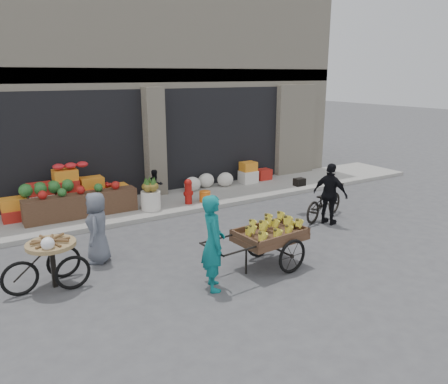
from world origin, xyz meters
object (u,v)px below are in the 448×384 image
pineapple_bin (151,200)px  tricycle_cart (52,257)px  seated_person (156,186)px  cyclist (330,194)px  vendor_woman (213,243)px  bicycle (324,202)px  fire_hydrant (188,190)px  orange_bucket (205,196)px  vendor_grey (97,227)px  banana_cart (268,234)px

pineapple_bin → tricycle_cart: (-3.07, -3.03, 0.20)m
seated_person → cyclist: size_ratio=0.60×
vendor_woman → bicycle: bearing=-48.6°
cyclist → vendor_woman: bearing=91.0°
pineapple_bin → fire_hydrant: fire_hydrant is taller
fire_hydrant → tricycle_cart: tricycle_cart is taller
vendor_woman → pineapple_bin: bearing=9.9°
bicycle → cyclist: size_ratio=1.11×
orange_bucket → cyclist: bearing=-58.1°
fire_hydrant → tricycle_cart: bearing=-144.5°
tricycle_cart → cyclist: size_ratio=0.93×
bicycle → cyclist: 0.55m
seated_person → bicycle: 4.65m
bicycle → tricycle_cart: bearing=74.8°
vendor_grey → bicycle: size_ratio=0.83×
vendor_woman → orange_bucket: bearing=-8.7°
banana_cart → vendor_grey: vendor_grey is taller
tricycle_cart → banana_cart: bearing=-22.7°
fire_hydrant → seated_person: (-0.70, 0.65, 0.08)m
fire_hydrant → seated_person: bearing=137.1°
seated_person → vendor_grey: vendor_grey is taller
pineapple_bin → seated_person: bearing=56.3°
pineapple_bin → bicycle: bicycle is taller
fire_hydrant → vendor_woman: (-1.80, -4.48, 0.35)m
vendor_woman → vendor_grey: (-1.38, 2.18, -0.13)m
pineapple_bin → tricycle_cart: tricycle_cart is taller
fire_hydrant → vendor_grey: vendor_grey is taller
vendor_woman → bicycle: vendor_woman is taller
tricycle_cart → pineapple_bin: bearing=41.2°
banana_cart → bicycle: banana_cart is taller
bicycle → cyclist: cyclist is taller
fire_hydrant → cyclist: cyclist is taller
seated_person → bicycle: bearing=-55.3°
fire_hydrant → vendor_grey: 3.93m
orange_bucket → banana_cart: size_ratio=0.14×
seated_person → banana_cart: (0.23, -4.93, 0.10)m
vendor_woman → vendor_grey: size_ratio=1.19×
orange_bucket → banana_cart: (-0.97, -4.23, 0.41)m
vendor_woman → vendor_grey: 2.58m
fire_hydrant → bicycle: bearing=-45.9°
fire_hydrant → orange_bucket: size_ratio=2.22×
fire_hydrant → vendor_grey: size_ratio=0.50×
cyclist → seated_person: bearing=21.8°
orange_bucket → banana_cart: banana_cart is taller
pineapple_bin → orange_bucket: 1.61m
orange_bucket → tricycle_cart: tricycle_cart is taller
orange_bucket → cyclist: (1.87, -3.01, 0.50)m
vendor_grey → cyclist: 5.60m
tricycle_cart → cyclist: 6.55m
seated_person → vendor_grey: (-2.48, -2.95, 0.13)m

